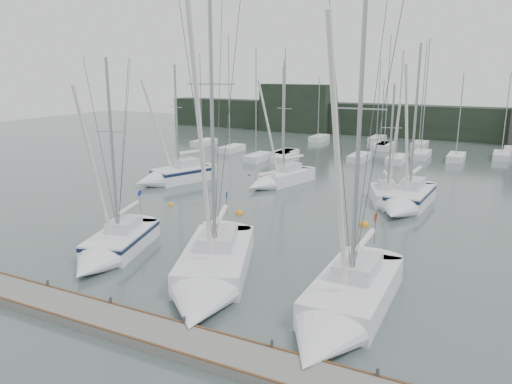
% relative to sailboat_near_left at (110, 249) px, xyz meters
% --- Properties ---
extents(ground, '(160.00, 160.00, 0.00)m').
position_rel_sailboat_near_left_xyz_m(ground, '(6.59, -0.84, -0.54)').
color(ground, '#4D5D59').
rests_on(ground, ground).
extents(dock, '(24.00, 2.00, 0.40)m').
position_rel_sailboat_near_left_xyz_m(dock, '(6.59, -5.84, -0.34)').
color(dock, slate).
rests_on(dock, ground).
extents(far_treeline, '(90.00, 4.00, 5.00)m').
position_rel_sailboat_near_left_xyz_m(far_treeline, '(6.59, 61.16, 1.96)').
color(far_treeline, black).
rests_on(far_treeline, ground).
extents(far_building_left, '(12.00, 3.00, 8.00)m').
position_rel_sailboat_near_left_xyz_m(far_building_left, '(-13.41, 59.16, 3.46)').
color(far_building_left, black).
rests_on(far_building_left, ground).
extents(mast_forest, '(57.10, 26.44, 14.89)m').
position_rel_sailboat_near_left_xyz_m(mast_forest, '(9.87, 41.69, -0.05)').
color(mast_forest, white).
rests_on(mast_forest, ground).
extents(sailboat_near_left, '(4.93, 8.59, 12.14)m').
position_rel_sailboat_near_left_xyz_m(sailboat_near_left, '(0.00, 0.00, 0.00)').
color(sailboat_near_left, white).
rests_on(sailboat_near_left, ground).
extents(sailboat_near_center, '(7.37, 11.66, 16.86)m').
position_rel_sailboat_near_left_xyz_m(sailboat_near_center, '(7.25, -0.87, 0.04)').
color(sailboat_near_center, white).
rests_on(sailboat_near_center, ground).
extents(sailboat_near_right, '(3.35, 10.79, 15.29)m').
position_rel_sailboat_near_left_xyz_m(sailboat_near_right, '(14.12, -1.34, 0.05)').
color(sailboat_near_right, white).
rests_on(sailboat_near_right, ground).
extents(sailboat_mid_a, '(5.42, 8.26, 11.86)m').
position_rel_sailboat_near_left_xyz_m(sailboat_mid_a, '(-8.56, 17.29, 0.12)').
color(sailboat_mid_a, white).
rests_on(sailboat_mid_a, ground).
extents(sailboat_mid_b, '(4.39, 8.39, 11.77)m').
position_rel_sailboat_near_left_xyz_m(sailboat_mid_b, '(0.83, 20.87, 0.00)').
color(sailboat_mid_b, white).
rests_on(sailboat_mid_b, ground).
extents(sailboat_mid_c, '(4.23, 6.43, 10.20)m').
position_rel_sailboat_near_left_xyz_m(sailboat_mid_c, '(11.80, 18.37, -0.02)').
color(sailboat_mid_c, white).
rests_on(sailboat_mid_c, ground).
extents(sailboat_mid_d, '(3.23, 8.99, 13.34)m').
position_rel_sailboat_near_left_xyz_m(sailboat_mid_d, '(13.11, 18.24, 0.09)').
color(sailboat_mid_d, white).
rests_on(sailboat_mid_d, ground).
extents(buoy_a, '(0.65, 0.65, 0.65)m').
position_rel_sailboat_near_left_xyz_m(buoy_a, '(2.25, 11.31, -0.54)').
color(buoy_a, orange).
rests_on(buoy_a, ground).
extents(buoy_b, '(0.67, 0.67, 0.67)m').
position_rel_sailboat_near_left_xyz_m(buoy_b, '(11.38, 12.75, -0.54)').
color(buoy_b, orange).
rests_on(buoy_b, ground).
extents(buoy_c, '(0.45, 0.45, 0.45)m').
position_rel_sailboat_near_left_xyz_m(buoy_c, '(-3.81, 10.92, -0.54)').
color(buoy_c, orange).
rests_on(buoy_c, ground).
extents(seagull, '(1.09, 0.53, 0.22)m').
position_rel_sailboat_near_left_xyz_m(seagull, '(10.32, -1.25, 5.62)').
color(seagull, silver).
rests_on(seagull, ground).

